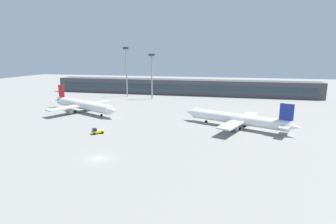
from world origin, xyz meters
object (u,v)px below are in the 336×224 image
(baggage_tug_yellow, at_px, (97,131))
(floodlight_tower_west, at_px, (152,73))
(airplane_mid, at_px, (83,105))
(floodlight_tower_east, at_px, (126,69))
(airplane_near, at_px, (237,119))

(baggage_tug_yellow, bearing_deg, floodlight_tower_west, 91.86)
(airplane_mid, distance_m, baggage_tug_yellow, 33.89)
(floodlight_tower_east, bearing_deg, floodlight_tower_west, -18.15)
(airplane_near, xyz_separation_m, floodlight_tower_east, (-60.14, 55.34, 13.09))
(floodlight_tower_east, bearing_deg, airplane_near, -42.62)
(floodlight_tower_west, bearing_deg, baggage_tug_yellow, -88.14)
(baggage_tug_yellow, bearing_deg, airplane_mid, 126.90)
(airplane_mid, bearing_deg, airplane_near, -9.38)
(airplane_mid, bearing_deg, floodlight_tower_west, 65.46)
(baggage_tug_yellow, bearing_deg, airplane_near, 22.14)
(floodlight_tower_east, bearing_deg, baggage_tug_yellow, -75.45)
(airplane_near, height_order, floodlight_tower_west, floodlight_tower_west)
(floodlight_tower_west, distance_m, floodlight_tower_east, 17.55)
(airplane_mid, height_order, floodlight_tower_west, floodlight_tower_west)
(airplane_near, bearing_deg, floodlight_tower_east, 137.38)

